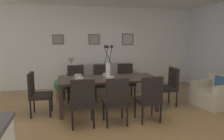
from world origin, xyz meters
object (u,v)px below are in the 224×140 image
Objects in this scene: dining_chair_mid_right at (126,79)px; centerpiece_vase at (108,65)px; bowl_near_left at (79,79)px; table_lamp at (71,62)px; bowl_far_left at (110,78)px; dining_chair_head_east at (169,85)px; sofa at (108,81)px; framed_picture_left at (58,39)px; framed_picture_center at (94,39)px; dining_chair_near_left at (82,100)px; dining_chair_far_left at (116,99)px; side_table at (72,83)px; bowl_far_right at (106,75)px; dining_table at (108,81)px; dining_chair_mid_left at (150,97)px; bowl_near_right at (78,76)px; potted_plant at (61,86)px; dining_chair_head_west at (37,92)px; framed_picture_right at (128,39)px; dining_chair_near_right at (76,82)px; dining_chair_far_right at (102,80)px; armchair at (215,94)px.

centerpiece_vase reaches higher than dining_chair_mid_right.
bowl_near_left is 2.01m from table_lamp.
dining_chair_head_east is at bearing 7.28° from bowl_far_left.
dining_chair_head_east reaches higher than sofa.
framed_picture_center is (1.13, -0.00, -0.00)m from framed_picture_left.
dining_chair_far_left is (0.62, -0.04, 0.00)m from dining_chair_near_left.
side_table is at bearing -147.64° from framed_picture_center.
dining_chair_far_left and dining_chair_head_east have the same top height.
centerpiece_vase is 4.32× the size of bowl_near_left.
bowl_far_right is at bearing 90.00° from bowl_far_left.
dining_table is 2.39× the size of dining_chair_mid_left.
dining_table is 0.70m from bowl_near_right.
dining_chair_head_west is at bearing -114.56° from potted_plant.
dining_chair_mid_right is 1.84m from framed_picture_right.
dining_chair_head_east is at bearing -8.04° from bowl_far_right.
side_table is (0.77, 1.83, -0.25)m from dining_chair_head_west.
dining_chair_near_right is at bearing 44.97° from dining_chair_head_west.
bowl_near_right and bowl_far_right have the same top height.
dining_chair_head_east is 2.18m from bowl_near_left.
dining_table is 2.39× the size of dining_chair_head_west.
bowl_near_left is (0.87, -0.18, 0.27)m from dining_chair_head_west.
dining_chair_head_west reaches higher than bowl_near_right.
dining_chair_far_right is 1.37× the size of potted_plant.
armchair is at bearing -19.59° from potted_plant.
dining_table is 12.94× the size of bowl_near_right.
sofa is 2.02m from framed_picture_left.
dining_chair_mid_left is (1.32, -1.70, 0.00)m from dining_chair_near_right.
potted_plant is (-1.07, 0.15, -0.14)m from dining_chair_far_right.
dining_chair_far_left is 1.76m from dining_chair_head_east.
dining_chair_head_east is 1.25× the size of centerpiece_vase.
dining_chair_near_right is 1.00× the size of dining_chair_far_left.
dining_chair_mid_right reaches higher than bowl_far_left.
dining_chair_head_east is (3.03, 0.01, 0.00)m from dining_chair_head_west.
dining_chair_far_left is (-0.03, -0.88, -0.16)m from dining_table.
framed_picture_left is at bearing 109.21° from dining_chair_far_left.
dining_table is 0.70m from bowl_near_left.
bowl_far_left is (-0.64, 0.68, 0.27)m from dining_chair_mid_left.
bowl_near_right is (0.00, 0.40, 0.00)m from bowl_near_left.
bowl_near_left is (-0.66, -0.20, 0.11)m from dining_table.
dining_chair_near_right is 2.73× the size of framed_picture_left.
dining_chair_head_east is 1.80× the size of table_lamp.
framed_picture_center is (0.00, 2.49, 0.79)m from bowl_far_left.
potted_plant is at bearing -110.81° from table_lamp.
dining_chair_near_right is 5.41× the size of bowl_far_left.
bowl_near_right reaches higher than armchair.
centerpiece_vase is at bearing 179.56° from dining_chair_head_east.
dining_chair_mid_right is at bearing 44.54° from bowl_far_right.
framed_picture_left is (-1.13, 1.43, 1.06)m from dining_chair_far_right.
armchair is (2.57, -0.09, -0.49)m from bowl_far_left.
dining_chair_mid_right is at bearing -65.20° from framed_picture_center.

